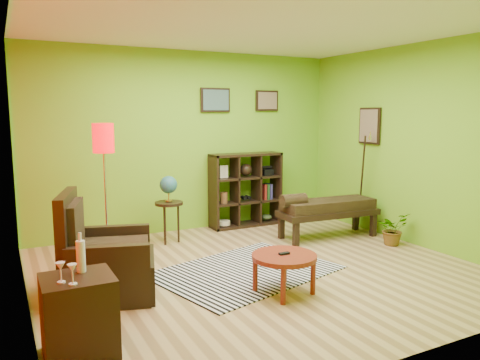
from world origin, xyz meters
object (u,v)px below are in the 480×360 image
armchair (104,264)px  side_cabinet (79,315)px  cube_shelf (247,190)px  coffee_table (284,260)px  globe_table (169,192)px  bench (326,208)px  potted_plant (392,232)px  floor_lamp (104,151)px

armchair → side_cabinet: bearing=-110.0°
armchair → cube_shelf: (2.70, 1.94, 0.28)m
coffee_table → globe_table: bearing=100.4°
bench → potted_plant: bearing=-50.8°
floor_lamp → globe_table: floor_lamp is taller
cube_shelf → coffee_table: bearing=-110.7°
cube_shelf → bench: size_ratio=0.77×
globe_table → cube_shelf: 1.53m
side_cabinet → cube_shelf: 4.39m
bench → side_cabinet: bearing=-153.8°
coffee_table → side_cabinet: side_cabinet is taller
bench → coffee_table: bearing=-138.2°
floor_lamp → globe_table: bearing=29.3°
floor_lamp → globe_table: 1.31m
globe_table → floor_lamp: bearing=-150.7°
globe_table → cube_shelf: (1.47, 0.40, -0.13)m
cube_shelf → potted_plant: bearing=-56.6°
floor_lamp → potted_plant: bearing=-15.0°
armchair → bench: (3.38, 0.73, 0.12)m
armchair → floor_lamp: 1.48m
floor_lamp → globe_table: (0.98, 0.55, -0.67)m
side_cabinet → coffee_table: bearing=8.9°
armchair → floor_lamp: (0.24, 0.99, 1.07)m
floor_lamp → bench: size_ratio=1.11×
side_cabinet → armchair: bearing=70.0°
bench → potted_plant: 1.00m
armchair → globe_table: bearing=51.4°
coffee_table → side_cabinet: size_ratio=0.71×
bench → potted_plant: size_ratio=3.39×
cube_shelf → bench: 1.40m
armchair → coffee_table: bearing=-26.0°
potted_plant → armchair: bearing=179.8°
coffee_table → cube_shelf: (1.04, 2.76, 0.25)m
armchair → floor_lamp: floor_lamp is taller
globe_table → potted_plant: (2.76, -1.55, -0.55)m
side_cabinet → potted_plant: (4.40, 1.12, -0.14)m
side_cabinet → potted_plant: size_ratio=2.04×
globe_table → armchair: bearing=-128.6°
side_cabinet → potted_plant: side_cabinet is taller
globe_table → bench: globe_table is taller
coffee_table → armchair: armchair is taller
coffee_table → globe_table: size_ratio=0.69×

